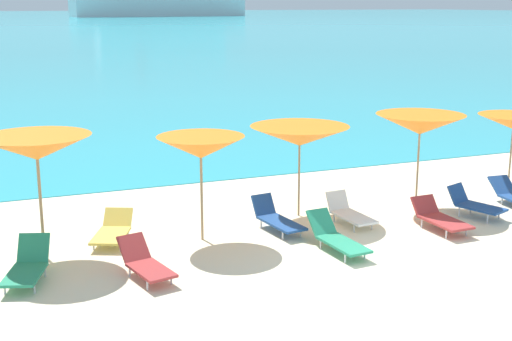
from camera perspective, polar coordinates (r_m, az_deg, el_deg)
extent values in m
cube|color=beige|center=(21.85, -2.73, 0.35)|extent=(50.00, 100.00, 0.30)
cylinder|color=#9E7F59|center=(13.99, -17.14, -2.32)|extent=(0.06, 0.06, 2.28)
cone|color=orange|center=(13.76, -17.43, 1.79)|extent=(2.22, 2.22, 0.47)
sphere|color=#9E7F59|center=(13.73, -17.47, 2.39)|extent=(0.07, 0.07, 0.07)
cylinder|color=#9E7F59|center=(14.43, -4.45, -1.70)|extent=(0.05, 0.05, 2.08)
cone|color=orange|center=(14.21, -4.52, 1.89)|extent=(1.87, 1.87, 0.46)
sphere|color=#9E7F59|center=(14.19, -4.53, 2.47)|extent=(0.07, 0.07, 0.07)
cylinder|color=#9E7F59|center=(16.07, 3.53, -0.27)|extent=(0.05, 0.05, 1.99)
cone|color=orange|center=(15.88, 3.57, 2.83)|extent=(2.42, 2.42, 0.45)
sphere|color=#9E7F59|center=(15.85, 3.58, 3.34)|extent=(0.07, 0.07, 0.07)
cylinder|color=#9E7F59|center=(17.12, 13.04, 0.53)|extent=(0.05, 0.05, 2.15)
cone|color=orange|center=(16.94, 13.21, 3.68)|extent=(2.24, 2.24, 0.48)
sphere|color=#9E7F59|center=(16.91, 13.24, 4.18)|extent=(0.07, 0.07, 0.07)
cylinder|color=#9E7F59|center=(19.20, 20.01, 1.13)|extent=(0.05, 0.05, 1.95)
cube|color=white|center=(15.61, 7.95, -3.77)|extent=(0.61, 1.20, 0.05)
cube|color=white|center=(16.10, 6.64, -2.44)|extent=(0.52, 0.28, 0.43)
cylinder|color=silver|center=(15.24, 7.99, -4.68)|extent=(0.04, 0.04, 0.19)
cylinder|color=silver|center=(15.49, 9.39, -4.43)|extent=(0.04, 0.04, 0.19)
cylinder|color=silver|center=(15.89, 6.36, -3.87)|extent=(0.04, 0.04, 0.19)
cylinder|color=silver|center=(16.13, 7.73, -3.65)|extent=(0.04, 0.04, 0.19)
cube|color=#1E478C|center=(16.80, 17.87, -2.90)|extent=(0.90, 1.16, 0.05)
cube|color=#1E478C|center=(17.05, 16.09, -1.82)|extent=(0.61, 0.45, 0.44)
cylinder|color=silver|center=(16.49, 18.33, -3.76)|extent=(0.04, 0.04, 0.23)
cylinder|color=silver|center=(16.91, 19.16, -3.40)|extent=(0.04, 0.04, 0.23)
cylinder|color=silver|center=(16.83, 16.21, -3.26)|extent=(0.04, 0.04, 0.23)
cylinder|color=silver|center=(17.24, 17.08, -2.92)|extent=(0.04, 0.04, 0.23)
cube|color=#268C66|center=(12.93, -18.34, -8.04)|extent=(0.90, 1.21, 0.05)
cube|color=#268C66|center=(13.48, -17.65, -6.04)|extent=(0.64, 0.51, 0.50)
cylinder|color=silver|center=(12.75, -19.78, -9.06)|extent=(0.04, 0.04, 0.19)
cylinder|color=silver|center=(12.61, -17.59, -9.13)|extent=(0.04, 0.04, 0.19)
cylinder|color=silver|center=(13.42, -18.87, -7.84)|extent=(0.04, 0.04, 0.19)
cylinder|color=silver|center=(13.29, -16.79, -7.89)|extent=(0.04, 0.04, 0.19)
cube|color=#A53333|center=(12.62, -8.53, -8.03)|extent=(0.75, 1.13, 0.05)
cube|color=#A53333|center=(13.15, -9.92, -6.23)|extent=(0.59, 0.52, 0.44)
cylinder|color=silver|center=(12.31, -8.83, -9.21)|extent=(0.04, 0.04, 0.19)
cylinder|color=silver|center=(12.49, -6.91, -8.79)|extent=(0.04, 0.04, 0.19)
cylinder|color=silver|center=(12.92, -10.24, -8.14)|extent=(0.04, 0.04, 0.19)
cylinder|color=silver|center=(13.10, -8.39, -7.76)|extent=(0.04, 0.04, 0.19)
cube|color=#1E478C|center=(18.53, 19.40, -1.13)|extent=(0.60, 0.54, 0.40)
cylinder|color=silver|center=(18.17, 19.38, -2.36)|extent=(0.04, 0.04, 0.17)
cube|color=#1E478C|center=(15.05, 2.08, -4.30)|extent=(0.69, 1.35, 0.05)
cube|color=#1E478C|center=(15.62, 0.61, -2.81)|extent=(0.53, 0.35, 0.45)
cylinder|color=silver|center=(14.64, 2.19, -5.31)|extent=(0.04, 0.04, 0.19)
cylinder|color=silver|center=(14.87, 3.65, -5.03)|extent=(0.04, 0.04, 0.19)
cylinder|color=silver|center=(15.38, 0.41, -4.37)|extent=(0.04, 0.04, 0.19)
cylinder|color=silver|center=(15.59, 1.83, -4.12)|extent=(0.04, 0.04, 0.19)
cube|color=#D8BF4C|center=(14.64, -11.76, -5.22)|extent=(1.02, 1.26, 0.05)
cube|color=#D8BF4C|center=(15.24, -11.16, -3.78)|extent=(0.68, 0.56, 0.37)
cylinder|color=silver|center=(14.43, -13.08, -6.01)|extent=(0.04, 0.04, 0.16)
cylinder|color=silver|center=(14.30, -11.02, -6.08)|extent=(0.04, 0.04, 0.16)
cylinder|color=silver|center=(15.13, -12.34, -5.05)|extent=(0.04, 0.04, 0.16)
cylinder|color=silver|center=(15.01, -10.37, -5.11)|extent=(0.04, 0.04, 0.16)
cube|color=#268C66|center=(13.87, 7.13, -5.98)|extent=(0.63, 1.29, 0.05)
cube|color=#268C66|center=(14.46, 5.33, -4.20)|extent=(0.54, 0.48, 0.47)
cylinder|color=silver|center=(13.48, 7.27, -7.10)|extent=(0.04, 0.04, 0.19)
cylinder|color=silver|center=(13.72, 8.84, -6.78)|extent=(0.04, 0.04, 0.19)
cylinder|color=silver|center=(14.17, 5.28, -6.01)|extent=(0.04, 0.04, 0.19)
cylinder|color=silver|center=(14.40, 6.82, -5.73)|extent=(0.04, 0.04, 0.19)
cube|color=#A53333|center=(15.60, 15.15, -4.06)|extent=(0.66, 1.21, 0.05)
cube|color=#A53333|center=(16.10, 13.57, -2.75)|extent=(0.60, 0.34, 0.39)
cylinder|color=silver|center=(15.20, 15.23, -5.04)|extent=(0.04, 0.04, 0.21)
cylinder|color=silver|center=(15.53, 16.75, -4.75)|extent=(0.04, 0.04, 0.21)
cylinder|color=silver|center=(15.82, 13.35, -4.19)|extent=(0.04, 0.04, 0.21)
cylinder|color=silver|center=(16.14, 14.85, -3.93)|extent=(0.04, 0.04, 0.21)
cube|color=silver|center=(264.71, -7.78, 13.18)|extent=(65.63, 18.73, 7.90)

